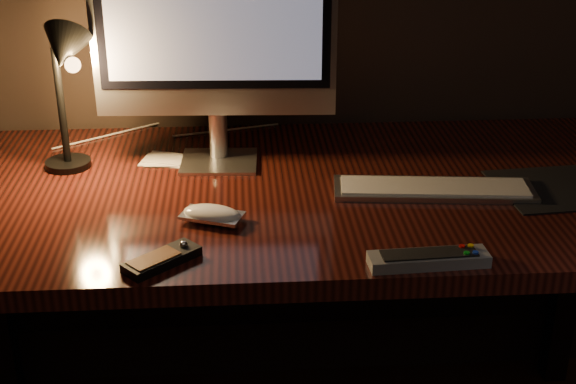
{
  "coord_description": "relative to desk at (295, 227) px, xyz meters",
  "views": [
    {
      "loc": [
        -0.12,
        0.38,
        1.41
      ],
      "look_at": [
        -0.03,
        1.73,
        0.79
      ],
      "focal_mm": 50.0,
      "sensor_mm": 36.0,
      "label": 1
    }
  ],
  "objects": [
    {
      "name": "tv_remote",
      "position": [
        0.19,
        -0.41,
        0.14
      ],
      "size": [
        0.2,
        0.06,
        0.03
      ],
      "rotation": [
        0.0,
        0.0,
        0.05
      ],
      "color": "gray",
      "rests_on": "desk"
    },
    {
      "name": "monitor",
      "position": [
        -0.16,
        0.06,
        0.44
      ],
      "size": [
        0.5,
        0.15,
        0.52
      ],
      "rotation": [
        0.0,
        0.0,
        -0.05
      ],
      "color": "silver",
      "rests_on": "desk"
    },
    {
      "name": "keyboard",
      "position": [
        0.27,
        -0.12,
        0.14
      ],
      "size": [
        0.4,
        0.15,
        0.01
      ],
      "primitive_type": "cube",
      "rotation": [
        0.0,
        0.0,
        -0.1
      ],
      "color": "silver",
      "rests_on": "desk"
    },
    {
      "name": "cable",
      "position": [
        -0.28,
        0.25,
        0.13
      ],
      "size": [
        0.5,
        0.22,
        0.0
      ],
      "primitive_type": "cylinder",
      "rotation": [
        0.0,
        1.57,
        0.4
      ],
      "color": "white",
      "rests_on": "desk"
    },
    {
      "name": "mousepad",
      "position": [
        0.53,
        -0.12,
        0.13
      ],
      "size": [
        0.28,
        0.24,
        0.0
      ],
      "primitive_type": "cube",
      "rotation": [
        0.0,
        0.0,
        0.09
      ],
      "color": "black",
      "rests_on": "desk"
    },
    {
      "name": "media_remote",
      "position": [
        -0.25,
        -0.37,
        0.14
      ],
      "size": [
        0.13,
        0.13,
        0.02
      ],
      "rotation": [
        0.0,
        0.0,
        0.73
      ],
      "color": "black",
      "rests_on": "desk"
    },
    {
      "name": "papers",
      "position": [
        -0.27,
        0.08,
        0.13
      ],
      "size": [
        0.13,
        0.1,
        0.01
      ],
      "primitive_type": "cube",
      "rotation": [
        0.0,
        0.0,
        -0.22
      ],
      "color": "white",
      "rests_on": "desk"
    },
    {
      "name": "desk",
      "position": [
        0.0,
        0.0,
        0.0
      ],
      "size": [
        1.6,
        0.75,
        0.75
      ],
      "color": "#40140E",
      "rests_on": "ground"
    },
    {
      "name": "desk_lamp",
      "position": [
        -0.46,
        0.04,
        0.35
      ],
      "size": [
        0.15,
        0.17,
        0.33
      ],
      "rotation": [
        0.0,
        0.0,
        0.28
      ],
      "color": "black",
      "rests_on": "desk"
    },
    {
      "name": "mouse",
      "position": [
        -0.17,
        -0.22,
        0.14
      ],
      "size": [
        0.13,
        0.1,
        0.02
      ],
      "primitive_type": "ellipsoid",
      "rotation": [
        0.0,
        0.0,
        -0.37
      ],
      "color": "white",
      "rests_on": "desk"
    }
  ]
}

